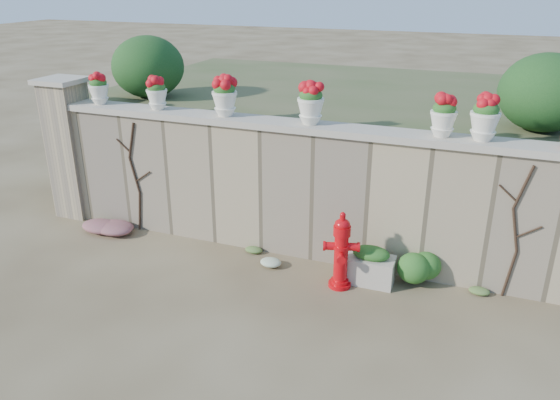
% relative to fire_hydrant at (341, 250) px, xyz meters
% --- Properties ---
extents(ground, '(80.00, 80.00, 0.00)m').
position_rel_fire_hydrant_xyz_m(ground, '(-1.04, -1.01, -0.57)').
color(ground, brown).
rests_on(ground, ground).
extents(stone_wall, '(8.00, 0.40, 2.00)m').
position_rel_fire_hydrant_xyz_m(stone_wall, '(-1.04, 0.79, 0.43)').
color(stone_wall, '#9C8A68').
rests_on(stone_wall, ground).
extents(wall_cap, '(8.10, 0.52, 0.10)m').
position_rel_fire_hydrant_xyz_m(wall_cap, '(-1.04, 0.79, 1.48)').
color(wall_cap, '#BAB19D').
rests_on(wall_cap, stone_wall).
extents(gate_pillar, '(0.72, 0.72, 2.48)m').
position_rel_fire_hydrant_xyz_m(gate_pillar, '(-5.19, 0.79, 0.69)').
color(gate_pillar, '#9C8A68').
rests_on(gate_pillar, ground).
extents(raised_fill, '(9.00, 6.00, 2.00)m').
position_rel_fire_hydrant_xyz_m(raised_fill, '(-1.04, 3.99, 0.43)').
color(raised_fill, '#384C23').
rests_on(raised_fill, ground).
extents(back_shrub_left, '(1.30, 1.30, 1.10)m').
position_rel_fire_hydrant_xyz_m(back_shrub_left, '(-4.24, 1.99, 1.98)').
color(back_shrub_left, '#143814').
rests_on(back_shrub_left, raised_fill).
extents(back_shrub_right, '(1.30, 1.30, 1.10)m').
position_rel_fire_hydrant_xyz_m(back_shrub_right, '(2.36, 1.99, 1.98)').
color(back_shrub_right, '#143814').
rests_on(back_shrub_right, raised_fill).
extents(vine_left, '(0.60, 0.04, 1.91)m').
position_rel_fire_hydrant_xyz_m(vine_left, '(-3.71, 0.57, 0.42)').
color(vine_left, black).
rests_on(vine_left, ground).
extents(vine_right, '(0.60, 0.04, 1.91)m').
position_rel_fire_hydrant_xyz_m(vine_right, '(2.19, 0.57, 0.42)').
color(vine_right, black).
rests_on(vine_right, ground).
extents(fire_hydrant, '(0.49, 0.35, 1.13)m').
position_rel_fire_hydrant_xyz_m(fire_hydrant, '(0.00, 0.00, 0.00)').
color(fire_hydrant, red).
rests_on(fire_hydrant, ground).
extents(planter_box, '(0.68, 0.40, 0.57)m').
position_rel_fire_hydrant_xyz_m(planter_box, '(0.37, 0.26, -0.31)').
color(planter_box, '#BAB19D').
rests_on(planter_box, ground).
extents(green_shrub, '(0.66, 0.60, 0.63)m').
position_rel_fire_hydrant_xyz_m(green_shrub, '(1.03, 0.45, -0.25)').
color(green_shrub, '#1E5119').
rests_on(green_shrub, ground).
extents(magenta_clump, '(0.92, 0.61, 0.24)m').
position_rel_fire_hydrant_xyz_m(magenta_clump, '(-4.12, 0.27, -0.45)').
color(magenta_clump, '#B52469').
rests_on(magenta_clump, ground).
extents(white_flowers, '(0.46, 0.37, 0.17)m').
position_rel_fire_hydrant_xyz_m(white_flowers, '(-1.12, 0.11, -0.49)').
color(white_flowers, white).
rests_on(white_flowers, ground).
extents(urn_pot_0, '(0.33, 0.33, 0.51)m').
position_rel_fire_hydrant_xyz_m(urn_pot_0, '(-4.42, 0.79, 1.78)').
color(urn_pot_0, white).
rests_on(urn_pot_0, wall_cap).
extents(urn_pot_1, '(0.33, 0.33, 0.52)m').
position_rel_fire_hydrant_xyz_m(urn_pot_1, '(-3.30, 0.79, 1.79)').
color(urn_pot_1, white).
rests_on(urn_pot_1, wall_cap).
extents(urn_pot_2, '(0.38, 0.38, 0.60)m').
position_rel_fire_hydrant_xyz_m(urn_pot_2, '(-2.10, 0.79, 1.83)').
color(urn_pot_2, white).
rests_on(urn_pot_2, wall_cap).
extents(urn_pot_3, '(0.38, 0.38, 0.60)m').
position_rel_fire_hydrant_xyz_m(urn_pot_3, '(-0.74, 0.79, 1.83)').
color(urn_pot_3, white).
rests_on(urn_pot_3, wall_cap).
extents(urn_pot_4, '(0.35, 0.35, 0.55)m').
position_rel_fire_hydrant_xyz_m(urn_pot_4, '(1.09, 0.79, 1.80)').
color(urn_pot_4, white).
rests_on(urn_pot_4, wall_cap).
extents(urn_pot_5, '(0.38, 0.38, 0.60)m').
position_rel_fire_hydrant_xyz_m(urn_pot_5, '(1.61, 0.79, 1.82)').
color(urn_pot_5, white).
rests_on(urn_pot_5, wall_cap).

